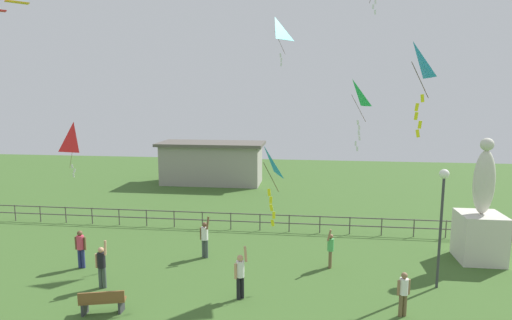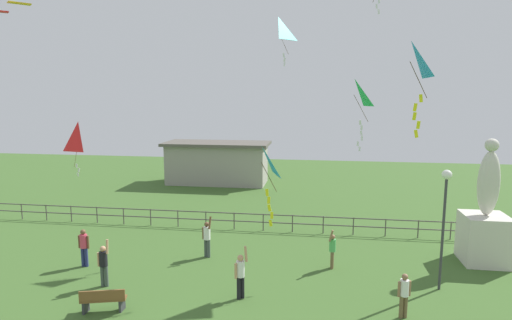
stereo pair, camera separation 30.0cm
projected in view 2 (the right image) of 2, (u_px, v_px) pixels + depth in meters
The scene contains 16 objects.
statue_monument at pixel (485, 226), 18.45m from camera, with size 1.84×1.84×5.52m.
lamppost at pixel (445, 204), 15.58m from camera, with size 0.36×0.36×4.64m.
park_bench at pixel (103, 300), 14.30m from camera, with size 1.56×0.79×0.85m.
person_0 at pixel (104, 263), 16.20m from camera, with size 0.50×0.30×1.91m.
person_2 at pixel (404, 293), 13.90m from camera, with size 0.45×0.29×1.54m.
person_3 at pixel (84, 245), 18.11m from camera, with size 0.50×0.31×1.66m.
person_5 at pixel (332, 248), 17.92m from camera, with size 0.32×0.46×1.76m.
person_6 at pixel (207, 236), 19.15m from camera, with size 0.50×0.39×1.96m.
person_7 at pixel (241, 273), 15.22m from camera, with size 0.47×0.39×1.95m.
kite_1 at pixel (354, 98), 17.15m from camera, with size 1.07×0.94×2.90m.
kite_2 at pixel (410, 65), 10.29m from camera, with size 0.69×0.95×2.33m.
kite_3 at pixel (79, 138), 20.56m from camera, with size 0.95×0.77×2.65m.
kite_4 at pixel (278, 32), 21.15m from camera, with size 1.17×1.22×2.36m.
kite_5 at pixel (262, 166), 11.41m from camera, with size 0.76×0.90×2.24m.
waterfront_railing at pixel (261, 219), 22.99m from camera, with size 36.03×0.06×0.95m.
pavilion_building at pixel (217, 162), 35.33m from camera, with size 8.73×3.89×3.47m.
Camera 2 is at (2.71, -8.02, 7.33)m, focal length 29.55 mm.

